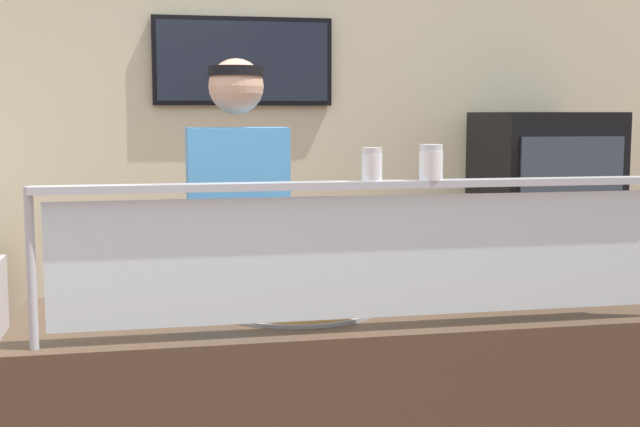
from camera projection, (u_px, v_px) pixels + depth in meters
name	position (u px, v px, depth m)	size (l,w,h in m)	color
shop_rear_unit	(254.00, 148.00, 4.80)	(6.38, 0.13, 2.70)	beige
sneeze_guard	(371.00, 236.00, 2.32)	(1.81, 0.06, 0.42)	#B2B5BC
pizza_tray	(297.00, 303.00, 2.62)	(0.51, 0.51, 0.04)	#9EA0A8
pizza_server	(308.00, 297.00, 2.61)	(0.07, 0.28, 0.01)	#ADAFB7
parmesan_shaker	(372.00, 166.00, 2.30)	(0.06, 0.06, 0.09)	white
pepper_flake_shaker	(431.00, 165.00, 2.33)	(0.07, 0.07, 0.10)	white
worker_figure	(239.00, 256.00, 3.27)	(0.41, 0.50, 1.76)	#23232D
drink_fridge	(542.00, 252.00, 4.75)	(0.68, 0.64, 1.56)	black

